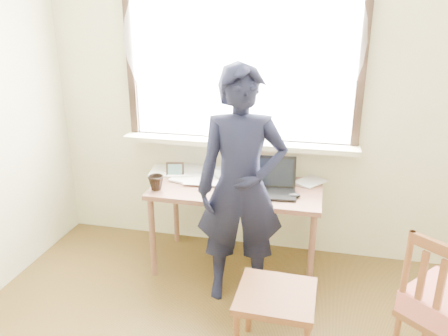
% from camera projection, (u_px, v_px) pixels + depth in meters
% --- Properties ---
extents(room_shell, '(3.52, 4.02, 2.61)m').
position_uv_depth(room_shell, '(197.00, 90.00, 1.58)').
color(room_shell, '#ECE8BE').
rests_on(room_shell, ground).
extents(desk, '(1.25, 0.62, 0.67)m').
position_uv_depth(desk, '(237.00, 196.00, 3.27)').
color(desk, brown).
rests_on(desk, ground).
extents(laptop, '(0.38, 0.32, 0.24)m').
position_uv_depth(laptop, '(271.00, 184.00, 3.14)').
color(laptop, black).
rests_on(laptop, desk).
extents(mug_white, '(0.16, 0.16, 0.09)m').
position_uv_depth(mug_white, '(221.00, 174.00, 3.38)').
color(mug_white, white).
rests_on(mug_white, desk).
extents(mug_dark, '(0.16, 0.16, 0.11)m').
position_uv_depth(mug_dark, '(156.00, 183.00, 3.18)').
color(mug_dark, black).
rests_on(mug_dark, desk).
extents(mouse, '(0.08, 0.06, 0.03)m').
position_uv_depth(mouse, '(294.00, 195.00, 3.06)').
color(mouse, black).
rests_on(mouse, desk).
extents(desk_clutter, '(0.61, 0.47, 0.04)m').
position_uv_depth(desk_clutter, '(172.00, 172.00, 3.50)').
color(desk_clutter, white).
rests_on(desk_clutter, desk).
extents(book_a, '(0.32, 0.33, 0.03)m').
position_uv_depth(book_a, '(195.00, 173.00, 3.49)').
color(book_a, white).
rests_on(book_a, desk).
extents(book_b, '(0.27, 0.29, 0.02)m').
position_uv_depth(book_b, '(302.00, 179.00, 3.38)').
color(book_b, white).
rests_on(book_b, desk).
extents(picture_frame, '(0.14, 0.05, 0.11)m').
position_uv_depth(picture_frame, '(175.00, 170.00, 3.42)').
color(picture_frame, black).
rests_on(picture_frame, desk).
extents(work_chair, '(0.44, 0.42, 0.44)m').
position_uv_depth(work_chair, '(276.00, 303.00, 2.43)').
color(work_chair, brown).
rests_on(work_chair, ground).
extents(person, '(0.66, 0.50, 1.62)m').
position_uv_depth(person, '(241.00, 188.00, 2.86)').
color(person, black).
rests_on(person, ground).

